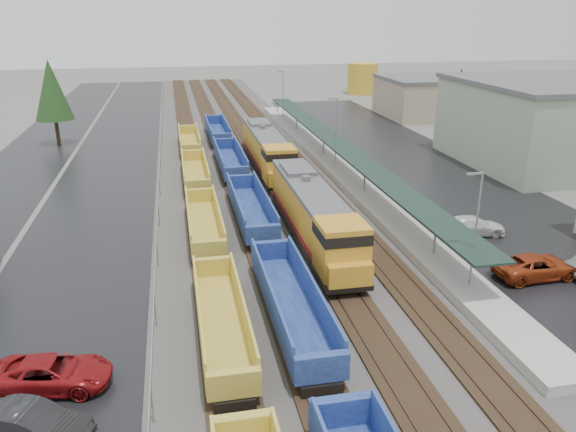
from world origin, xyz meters
name	(u,v)px	position (x,y,z in m)	size (l,w,h in m)	color
ballast_strip	(239,153)	(0.00, 60.00, 0.04)	(20.00, 160.00, 0.08)	#302D2B
trackbed	(239,152)	(0.00, 60.00, 0.16)	(14.60, 160.00, 0.22)	black
west_parking_lot	(115,159)	(-15.00, 60.00, 0.01)	(10.00, 160.00, 0.02)	black
west_road	(26,163)	(-25.00, 60.00, 0.01)	(9.00, 160.00, 0.02)	black
east_commuter_lot	(414,166)	(19.00, 50.00, 0.01)	(16.00, 100.00, 0.02)	black
station_platform	(335,164)	(9.50, 50.01, 0.73)	(3.00, 80.00, 8.00)	#9E9B93
chainlink_fence	(161,147)	(-9.50, 58.44, 1.61)	(0.08, 160.04, 2.02)	gray
distant_hills	(308,57)	(44.79, 210.68, 0.00)	(301.00, 140.00, 25.20)	#4B5F4A
tree_west_far	(51,90)	(-23.00, 70.00, 7.12)	(4.84, 4.84, 11.00)	#332316
tree_east	(459,97)	(28.00, 58.00, 6.47)	(4.40, 4.40, 10.00)	#332316
locomotive_lead	(314,215)	(2.00, 29.77, 2.41)	(3.03, 19.94, 4.51)	black
locomotive_trail	(267,151)	(2.00, 50.77, 2.41)	(3.03, 19.94, 4.51)	black
well_string_yellow	(211,263)	(-6.00, 25.59, 1.11)	(2.45, 87.39, 2.18)	gold
well_string_blue	(267,247)	(-2.00, 27.34, 1.16)	(2.61, 96.62, 2.32)	navy
storage_tank	(362,78)	(32.43, 108.65, 3.19)	(6.38, 6.38, 6.38)	gold
parked_car_west_b	(32,425)	(-14.32, 11.95, 0.80)	(4.85, 1.69, 1.60)	black
parked_car_west_c	(52,374)	(-14.19, 15.52, 0.76)	(5.49, 2.53, 1.53)	maroon
parked_car_east_b	(536,267)	(15.06, 21.40, 0.79)	(5.66, 2.61, 1.57)	maroon
parked_car_east_c	(473,226)	(14.93, 29.31, 0.71)	(4.90, 1.99, 1.42)	silver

